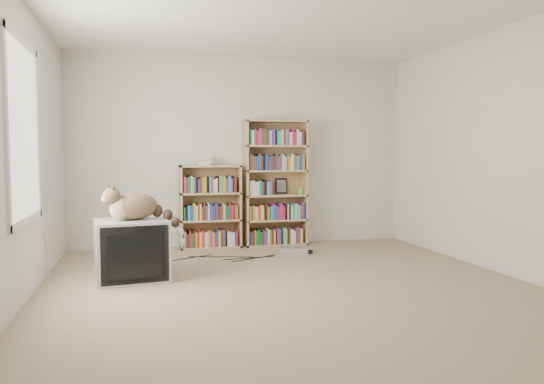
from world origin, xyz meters
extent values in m
cube|color=gray|center=(0.00, 0.00, 0.00)|extent=(4.50, 5.00, 0.01)
cube|color=beige|center=(0.00, 2.50, 1.25)|extent=(4.50, 0.02, 2.50)
cube|color=beige|center=(0.00, -2.50, 1.25)|extent=(4.50, 0.02, 2.50)
cube|color=beige|center=(-2.25, 0.00, 1.25)|extent=(0.02, 5.00, 2.50)
cube|color=beige|center=(2.25, 0.00, 1.25)|extent=(0.02, 5.00, 2.50)
cube|color=white|center=(0.00, 0.00, 2.50)|extent=(4.50, 5.00, 0.02)
cube|color=white|center=(-2.24, 0.20, 1.40)|extent=(0.02, 1.22, 1.52)
cube|color=#A4A4A7|center=(-1.42, 0.75, 0.29)|extent=(0.74, 0.69, 0.58)
cube|color=black|center=(-1.38, 0.47, 0.29)|extent=(0.61, 0.11, 0.54)
cube|color=black|center=(-1.38, 0.45, 0.28)|extent=(0.49, 0.08, 0.41)
cube|color=black|center=(-1.44, 0.88, 0.28)|extent=(0.44, 0.38, 0.35)
ellipsoid|color=#362216|center=(-1.39, 0.77, 0.71)|extent=(0.56, 0.49, 0.26)
ellipsoid|color=#362216|center=(-1.28, 0.83, 0.70)|extent=(0.30, 0.31, 0.19)
ellipsoid|color=tan|center=(-1.52, 0.68, 0.70)|extent=(0.25, 0.25, 0.21)
ellipsoid|color=#362216|center=(-1.59, 0.66, 0.82)|extent=(0.22, 0.22, 0.16)
sphere|color=beige|center=(-1.65, 0.63, 0.80)|extent=(0.09, 0.09, 0.07)
cone|color=black|center=(-1.57, 0.63, 0.90)|extent=(0.09, 0.09, 0.08)
cone|color=black|center=(-1.61, 0.71, 0.90)|extent=(0.09, 0.09, 0.08)
cube|color=tan|center=(0.02, 2.34, 0.83)|extent=(0.03, 0.30, 1.66)
cube|color=tan|center=(0.83, 2.34, 0.83)|extent=(0.02, 0.30, 1.66)
cube|color=tan|center=(0.43, 2.48, 0.83)|extent=(0.83, 0.03, 1.66)
cube|color=tan|center=(0.43, 2.34, 1.65)|extent=(0.83, 0.30, 0.02)
cube|color=tan|center=(0.43, 2.34, 0.01)|extent=(0.83, 0.30, 0.03)
cube|color=tan|center=(0.43, 2.34, 0.34)|extent=(0.83, 0.30, 0.03)
cube|color=tan|center=(0.43, 2.34, 0.67)|extent=(0.83, 0.30, 0.02)
cube|color=tan|center=(0.43, 2.34, 1.00)|extent=(0.83, 0.30, 0.03)
cube|color=tan|center=(0.43, 2.34, 1.32)|extent=(0.83, 0.30, 0.02)
cube|color=red|center=(0.43, 2.34, 0.12)|extent=(0.75, 0.24, 0.19)
cube|color=#1A3CAC|center=(0.43, 2.34, 0.45)|extent=(0.75, 0.24, 0.19)
cube|color=#12652F|center=(0.43, 2.34, 0.78)|extent=(0.75, 0.24, 0.19)
cube|color=beige|center=(0.43, 2.34, 1.10)|extent=(0.75, 0.24, 0.19)
cube|color=black|center=(0.43, 2.34, 1.43)|extent=(0.75, 0.24, 0.19)
cube|color=tan|center=(-0.83, 2.34, 0.54)|extent=(0.02, 0.30, 1.08)
cube|color=tan|center=(-0.07, 2.34, 0.54)|extent=(0.02, 0.30, 1.08)
cube|color=tan|center=(-0.45, 2.48, 0.54)|extent=(0.78, 0.03, 1.08)
cube|color=tan|center=(-0.45, 2.34, 1.06)|extent=(0.78, 0.30, 0.02)
cube|color=tan|center=(-0.45, 2.34, 0.01)|extent=(0.78, 0.30, 0.03)
cube|color=tan|center=(-0.45, 2.34, 0.36)|extent=(0.78, 0.30, 0.03)
cube|color=tan|center=(-0.45, 2.34, 0.71)|extent=(0.78, 0.30, 0.02)
cube|color=red|center=(-0.45, 2.34, 0.12)|extent=(0.70, 0.24, 0.19)
cube|color=#1A3CAC|center=(-0.45, 2.34, 0.47)|extent=(0.70, 0.24, 0.19)
cube|color=#12652F|center=(-0.45, 2.34, 0.82)|extent=(0.70, 0.24, 0.19)
cube|color=red|center=(-0.53, 2.34, 1.13)|extent=(0.18, 0.24, 0.10)
cylinder|color=#60BA35|center=(0.78, 2.34, 0.73)|extent=(0.08, 0.08, 0.09)
cube|color=black|center=(0.53, 2.44, 0.79)|extent=(0.16, 0.05, 0.21)
cube|color=#B5B5BA|center=(0.50, 1.69, 0.04)|extent=(0.40, 0.35, 0.08)
cube|color=silver|center=(-2.24, 1.10, 0.32)|extent=(0.01, 0.08, 0.13)
camera|label=1|loc=(-1.31, -4.51, 1.21)|focal=35.00mm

